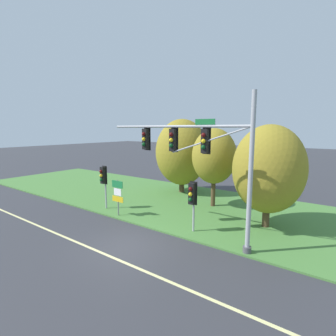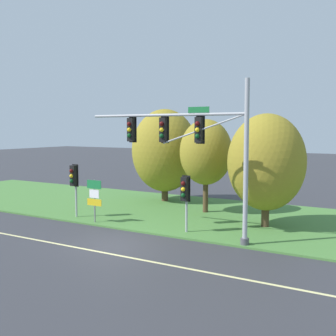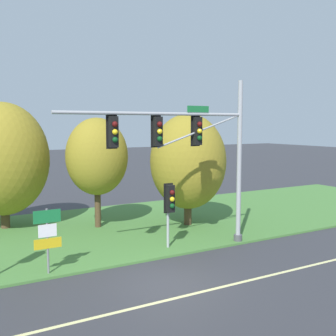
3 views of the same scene
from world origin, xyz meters
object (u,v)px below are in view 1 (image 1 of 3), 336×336
object	(u,v)px
traffic_signal_mast	(199,152)
tree_nearest_road	(182,152)
tree_behind_signpost	(269,169)
tree_left_of_mast	(214,156)
route_sign_post	(118,193)
pedestrian_signal_further_along	(192,196)
pedestrian_signal_near_kerb	(103,178)

from	to	relation	value
traffic_signal_mast	tree_nearest_road	bearing A→B (deg)	128.19
tree_nearest_road	tree_behind_signpost	size ratio (longest dim) A/B	1.10
tree_behind_signpost	tree_left_of_mast	bearing A→B (deg)	156.32
route_sign_post	pedestrian_signal_further_along	bearing A→B (deg)	5.22
tree_nearest_road	tree_left_of_mast	distance (m)	4.96
tree_nearest_road	pedestrian_signal_further_along	bearing A→B (deg)	-53.03
pedestrian_signal_near_kerb	pedestrian_signal_further_along	bearing A→B (deg)	0.51
traffic_signal_mast	tree_nearest_road	world-z (taller)	traffic_signal_mast
pedestrian_signal_further_along	tree_nearest_road	size ratio (longest dim) A/B	0.44
tree_nearest_road	tree_behind_signpost	distance (m)	9.88
route_sign_post	tree_behind_signpost	size ratio (longest dim) A/B	0.40
tree_behind_signpost	route_sign_post	bearing A→B (deg)	-155.83
pedestrian_signal_near_kerb	tree_behind_signpost	distance (m)	11.22
tree_nearest_road	tree_behind_signpost	xyz separation A→B (m)	(8.91, -4.28, -0.20)
traffic_signal_mast	tree_behind_signpost	distance (m)	4.80
traffic_signal_mast	tree_behind_signpost	bearing A→B (deg)	58.80
tree_behind_signpost	traffic_signal_mast	bearing A→B (deg)	-121.20
route_sign_post	tree_left_of_mast	xyz separation A→B (m)	(4.16, 5.88, 2.27)
tree_left_of_mast	pedestrian_signal_further_along	bearing A→B (deg)	-75.58
pedestrian_signal_further_along	tree_nearest_road	world-z (taller)	tree_nearest_road
traffic_signal_mast	tree_left_of_mast	distance (m)	6.38
route_sign_post	tree_nearest_road	xyz separation A→B (m)	(-0.23, 8.17, 2.16)
pedestrian_signal_further_along	tree_behind_signpost	size ratio (longest dim) A/B	0.48
traffic_signal_mast	tree_behind_signpost	size ratio (longest dim) A/B	1.46
pedestrian_signal_near_kerb	tree_left_of_mast	distance (m)	8.30
pedestrian_signal_further_along	tree_nearest_road	bearing A→B (deg)	126.97
pedestrian_signal_further_along	tree_behind_signpost	bearing A→B (deg)	47.22
traffic_signal_mast	pedestrian_signal_further_along	world-z (taller)	traffic_signal_mast
traffic_signal_mast	tree_left_of_mast	bearing A→B (deg)	109.45
tree_nearest_road	pedestrian_signal_near_kerb	bearing A→B (deg)	-102.41
route_sign_post	tree_left_of_mast	bearing A→B (deg)	54.68
pedestrian_signal_further_along	tree_left_of_mast	size ratio (longest dim) A/B	0.50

